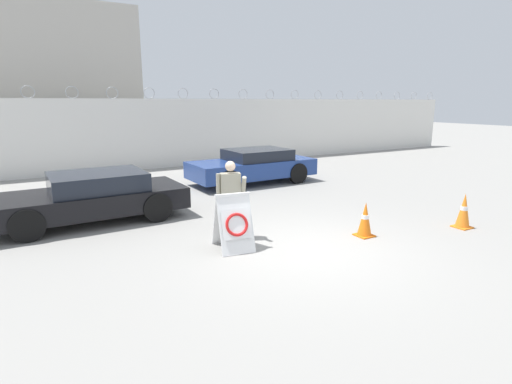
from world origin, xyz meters
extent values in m
plane|color=gray|center=(0.00, 0.00, 0.00)|extent=(90.00, 90.00, 0.00)
cube|color=silver|center=(0.00, 11.15, 1.47)|extent=(36.00, 0.30, 2.93)
torus|color=gray|center=(-4.40, 11.15, 3.15)|extent=(0.47, 0.03, 0.47)
torus|color=gray|center=(-2.93, 11.15, 3.15)|extent=(0.47, 0.03, 0.47)
torus|color=gray|center=(-1.47, 11.15, 3.15)|extent=(0.47, 0.03, 0.47)
torus|color=gray|center=(0.00, 11.15, 3.15)|extent=(0.47, 0.03, 0.47)
torus|color=gray|center=(1.47, 11.15, 3.15)|extent=(0.47, 0.03, 0.47)
torus|color=gray|center=(2.93, 11.15, 3.15)|extent=(0.47, 0.03, 0.47)
torus|color=gray|center=(4.40, 11.15, 3.15)|extent=(0.47, 0.03, 0.47)
torus|color=gray|center=(5.87, 11.15, 3.15)|extent=(0.47, 0.03, 0.47)
torus|color=gray|center=(7.33, 11.15, 3.15)|extent=(0.47, 0.03, 0.47)
torus|color=gray|center=(8.80, 11.15, 3.15)|extent=(0.47, 0.03, 0.47)
torus|color=gray|center=(10.27, 11.15, 3.15)|extent=(0.47, 0.03, 0.47)
torus|color=gray|center=(11.73, 11.15, 3.15)|extent=(0.47, 0.03, 0.47)
torus|color=gray|center=(13.20, 11.15, 3.15)|extent=(0.47, 0.03, 0.47)
torus|color=gray|center=(14.67, 11.15, 3.15)|extent=(0.47, 0.03, 0.47)
torus|color=gray|center=(16.13, 11.15, 3.15)|extent=(0.47, 0.03, 0.47)
torus|color=gray|center=(17.60, 11.15, 3.15)|extent=(0.47, 0.03, 0.47)
cube|color=#B2ADA3|center=(-4.43, 16.55, 3.45)|extent=(9.30, 7.22, 6.91)
cube|color=white|center=(-1.28, 0.60, 0.53)|extent=(0.71, 0.51, 1.07)
cube|color=white|center=(-1.22, 0.98, 0.53)|extent=(0.71, 0.51, 1.07)
cube|color=white|center=(-1.25, 0.79, 1.08)|extent=(0.70, 0.16, 0.05)
cube|color=white|center=(-1.28, 0.56, 0.55)|extent=(0.58, 0.29, 0.53)
torus|color=red|center=(-1.28, 0.55, 0.55)|extent=(0.47, 0.27, 0.44)
cylinder|color=#232838|center=(-1.09, 1.42, 0.39)|extent=(0.15, 0.15, 0.78)
cylinder|color=#232838|center=(-0.92, 1.36, 0.39)|extent=(0.15, 0.15, 0.78)
cube|color=gray|center=(-1.00, 1.39, 1.08)|extent=(0.45, 0.33, 0.60)
sphere|color=beige|center=(-1.00, 1.39, 1.52)|extent=(0.21, 0.21, 0.21)
cylinder|color=gray|center=(-1.24, 1.47, 1.09)|extent=(0.09, 0.09, 0.57)
cylinder|color=gray|center=(-0.79, 1.22, 1.07)|extent=(0.18, 0.33, 0.55)
cube|color=orange|center=(3.88, -0.61, 0.01)|extent=(0.36, 0.36, 0.03)
cone|color=orange|center=(3.88, -0.61, 0.41)|extent=(0.31, 0.31, 0.77)
cylinder|color=white|center=(3.88, -0.61, 0.45)|extent=(0.15, 0.15, 0.11)
cube|color=orange|center=(1.51, 0.06, 0.01)|extent=(0.36, 0.36, 0.03)
cone|color=orange|center=(1.51, 0.06, 0.39)|extent=(0.30, 0.30, 0.71)
cylinder|color=white|center=(1.51, 0.06, 0.42)|extent=(0.15, 0.15, 0.10)
cylinder|color=black|center=(-4.75, 3.17, 0.35)|extent=(0.70, 0.23, 0.70)
cylinder|color=black|center=(-4.82, 4.91, 0.35)|extent=(0.70, 0.23, 0.70)
cylinder|color=black|center=(-2.04, 3.27, 0.35)|extent=(0.70, 0.23, 0.70)
cylinder|color=black|center=(-2.10, 5.01, 0.35)|extent=(0.70, 0.23, 0.70)
cube|color=black|center=(-3.43, 4.09, 0.50)|extent=(4.44, 2.01, 0.50)
cube|color=black|center=(-3.21, 4.10, 0.96)|extent=(2.16, 1.74, 0.42)
cylinder|color=black|center=(0.84, 5.32, 0.36)|extent=(0.72, 0.22, 0.71)
cylinder|color=black|center=(0.78, 7.05, 0.36)|extent=(0.72, 0.22, 0.71)
cylinder|color=black|center=(3.54, 5.40, 0.36)|extent=(0.72, 0.22, 0.71)
cylinder|color=black|center=(3.49, 7.13, 0.36)|extent=(0.72, 0.22, 0.71)
cube|color=navy|center=(2.16, 6.23, 0.53)|extent=(4.42, 1.97, 0.57)
cube|color=black|center=(2.38, 6.23, 1.00)|extent=(2.15, 1.72, 0.37)
camera|label=1|loc=(-4.49, -5.88, 2.81)|focal=28.00mm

